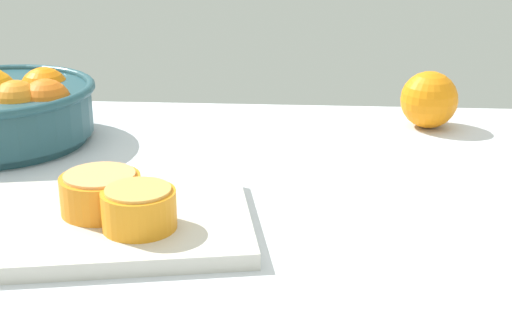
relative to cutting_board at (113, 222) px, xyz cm
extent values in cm
cube|color=silver|center=(12.05, 5.46, -2.30)|extent=(147.60, 82.81, 3.00)
sphere|color=orange|center=(-14.22, 23.49, 5.22)|extent=(6.57, 6.57, 6.57)
sphere|color=orange|center=(-17.25, 31.57, 4.67)|extent=(6.90, 6.90, 6.90)
sphere|color=orange|center=(-17.58, 22.24, 5.31)|extent=(6.54, 6.54, 6.54)
cube|color=beige|center=(0.00, 0.00, 0.00)|extent=(30.00, 24.69, 1.61)
cylinder|color=orange|center=(-1.29, 0.83, 2.64)|extent=(7.95, 7.95, 3.68)
cylinder|color=#FDAF65|center=(-1.29, 0.83, 4.63)|extent=(7.00, 7.00, 0.30)
cylinder|color=orange|center=(3.29, -2.72, 2.65)|extent=(7.04, 7.04, 3.69)
cylinder|color=#F4B354|center=(3.29, -2.72, 4.65)|extent=(6.20, 6.20, 0.30)
sphere|color=orange|center=(35.98, 36.57, 3.20)|extent=(8.01, 8.01, 8.01)
camera|label=1|loc=(18.51, -65.36, 30.62)|focal=51.99mm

